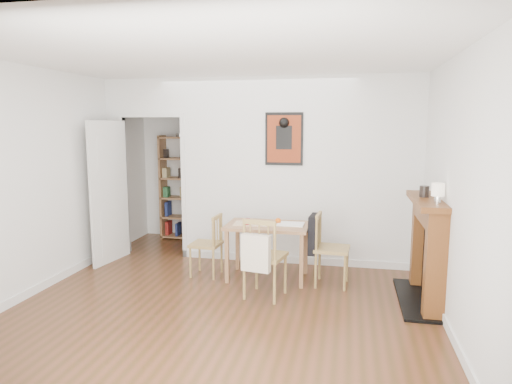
% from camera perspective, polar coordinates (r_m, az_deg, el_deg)
% --- Properties ---
extents(ground, '(5.20, 5.20, 0.00)m').
position_cam_1_polar(ground, '(5.40, -3.02, -12.69)').
color(ground, '#542D1B').
rests_on(ground, ground).
extents(room_shell, '(5.20, 5.20, 5.20)m').
position_cam_1_polar(room_shell, '(6.36, 0.82, 2.59)').
color(room_shell, silver).
rests_on(room_shell, ground).
extents(dining_table, '(1.03, 0.66, 0.70)m').
position_cam_1_polar(dining_table, '(5.76, 1.47, -4.89)').
color(dining_table, '#956845').
rests_on(dining_table, ground).
extents(chair_left, '(0.43, 0.43, 0.81)m').
position_cam_1_polar(chair_left, '(5.97, -6.27, -6.59)').
color(chair_left, '#A4854C').
rests_on(chair_left, ground).
extents(chair_right, '(0.53, 0.47, 0.89)m').
position_cam_1_polar(chair_right, '(5.64, 9.29, -6.95)').
color(chair_right, '#A4854C').
rests_on(chair_right, ground).
extents(chair_front, '(0.55, 0.59, 0.93)m').
position_cam_1_polar(chair_front, '(5.18, 1.10, -8.07)').
color(chair_front, '#A4854C').
rests_on(chair_front, ground).
extents(bookshelf, '(0.74, 0.30, 1.77)m').
position_cam_1_polar(bookshelf, '(7.86, -9.17, 0.46)').
color(bookshelf, '#956845').
rests_on(bookshelf, ground).
extents(fireplace, '(0.45, 1.25, 1.16)m').
position_cam_1_polar(fireplace, '(5.36, 20.74, -6.47)').
color(fireplace, brown).
rests_on(fireplace, ground).
extents(red_glass, '(0.06, 0.06, 0.08)m').
position_cam_1_polar(red_glass, '(5.70, -1.07, -3.73)').
color(red_glass, maroon).
rests_on(red_glass, dining_table).
extents(orange_fruit, '(0.07, 0.07, 0.07)m').
position_cam_1_polar(orange_fruit, '(5.77, 2.78, -3.62)').
color(orange_fruit, '#D8560B').
rests_on(orange_fruit, dining_table).
extents(placemat, '(0.46, 0.36, 0.00)m').
position_cam_1_polar(placemat, '(5.78, -0.61, -3.95)').
color(placemat, beige).
rests_on(placemat, dining_table).
extents(notebook, '(0.34, 0.25, 0.02)m').
position_cam_1_polar(notebook, '(5.73, 4.33, -4.02)').
color(notebook, white).
rests_on(notebook, dining_table).
extents(mantel_lamp, '(0.13, 0.13, 0.20)m').
position_cam_1_polar(mantel_lamp, '(4.92, 21.80, 0.14)').
color(mantel_lamp, silver).
rests_on(mantel_lamp, fireplace).
extents(ceramic_jar_a, '(0.10, 0.10, 0.12)m').
position_cam_1_polar(ceramic_jar_a, '(5.30, 20.29, 0.06)').
color(ceramic_jar_a, black).
rests_on(ceramic_jar_a, fireplace).
extents(ceramic_jar_b, '(0.08, 0.08, 0.10)m').
position_cam_1_polar(ceramic_jar_b, '(5.50, 20.16, 0.22)').
color(ceramic_jar_b, black).
rests_on(ceramic_jar_b, fireplace).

